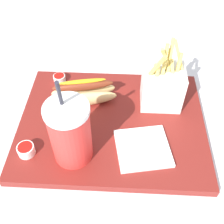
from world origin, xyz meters
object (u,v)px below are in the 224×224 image
Objects in this scene: soda_cup at (70,133)px; ketchup_cup_2 at (26,150)px; ketchup_cup_1 at (59,78)px; napkin_stack at (143,148)px; fries_basket at (162,86)px; hot_dog_1 at (84,93)px.

soda_cup is 0.12m from ketchup_cup_2.
soda_cup reaches higher than ketchup_cup_1.
ketchup_cup_1 is 0.30m from napkin_stack.
ketchup_cup_1 is (0.26, -0.06, -0.04)m from fries_basket.
ketchup_cup_1 is 0.87× the size of ketchup_cup_2.
napkin_stack is (-0.24, -0.02, -0.01)m from ketchup_cup_2.
hot_dog_1 is 0.20m from napkin_stack.
fries_basket reaches higher than hot_dog_1.
ketchup_cup_2 is (0.29, 0.17, -0.04)m from fries_basket.
soda_cup is 5.93× the size of ketchup_cup_2.
napkin_stack is at bearing 135.58° from hot_dog_1.
fries_basket reaches higher than ketchup_cup_2.
napkin_stack is (0.04, 0.14, -0.05)m from fries_basket.
fries_basket is 0.19m from hot_dog_1.
fries_basket is at bearing 166.24° from ketchup_cup_1.
ketchup_cup_1 is 0.23m from ketchup_cup_2.
soda_cup is at bearing 7.15° from napkin_stack.
fries_basket is 0.27m from ketchup_cup_1.
soda_cup is 1.28× the size of hot_dog_1.
soda_cup is 0.24m from ketchup_cup_1.
fries_basket is 5.39× the size of ketchup_cup_1.
soda_cup reaches higher than ketchup_cup_2.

